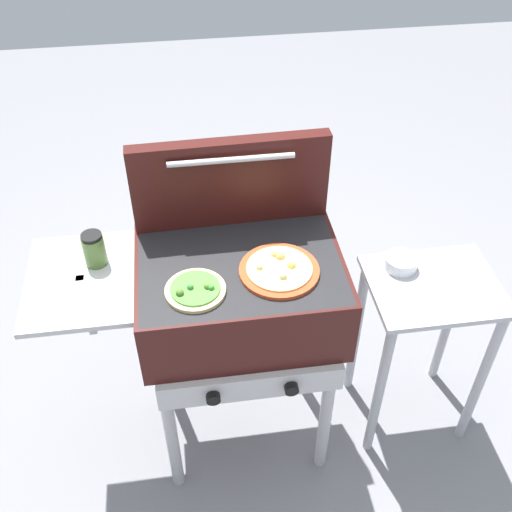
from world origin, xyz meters
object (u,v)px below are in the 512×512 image
Objects in this scene: topping_bowl_near at (401,263)px; sauce_jar at (94,249)px; prep_table at (424,324)px; pizza_veggie at (195,290)px; pizza_cheese at (279,270)px; grill at (236,297)px.

sauce_jar is at bearing -177.91° from topping_bowl_near.
sauce_jar is 1.18m from prep_table.
sauce_jar is 1.03m from topping_bowl_near.
pizza_veggie is 1.57× the size of topping_bowl_near.
topping_bowl_near is (0.46, 0.16, -0.17)m from pizza_cheese.
grill is 1.34× the size of prep_table.
sauce_jar reaches higher than grill.
sauce_jar is (-0.42, 0.07, 0.20)m from grill.
pizza_veggie is 1.62× the size of sauce_jar.
topping_bowl_near is at bearing 2.09° from sauce_jar.
prep_table is 6.31× the size of topping_bowl_near.
grill reaches higher than prep_table.
grill is at bearing -179.63° from prep_table.
sauce_jar reaches higher than pizza_cheese.
topping_bowl_near is at bearing 132.59° from prep_table.
sauce_jar is (-0.29, 0.17, 0.05)m from pizza_veggie.
pizza_veggie is at bearing -141.03° from grill.
pizza_veggie is 0.90m from prep_table.
pizza_cheese is 0.51m from topping_bowl_near.
grill is at bearing 156.77° from pizza_cheese.
pizza_cheese is (0.13, -0.05, 0.15)m from grill.
grill reaches higher than topping_bowl_near.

